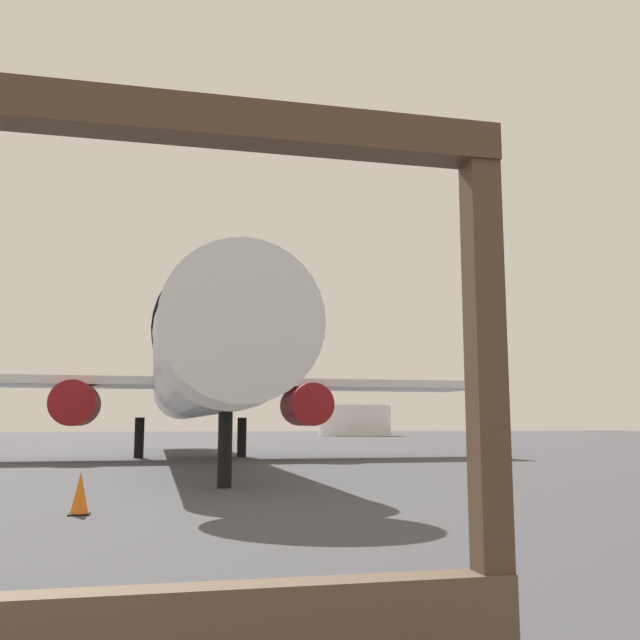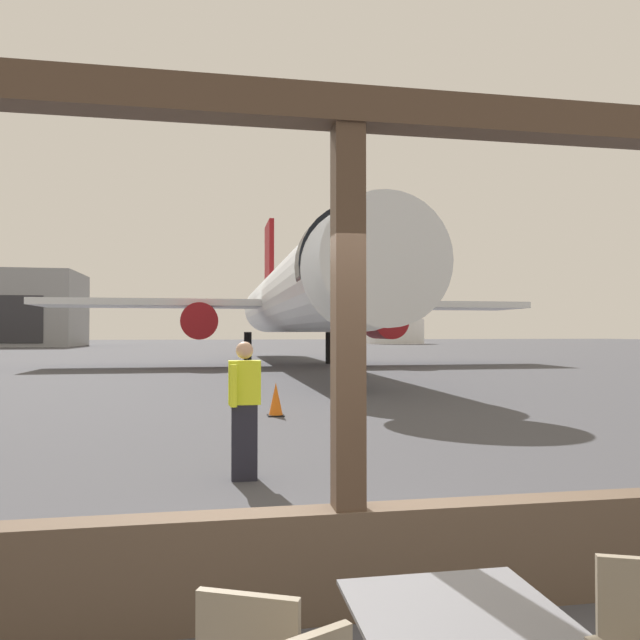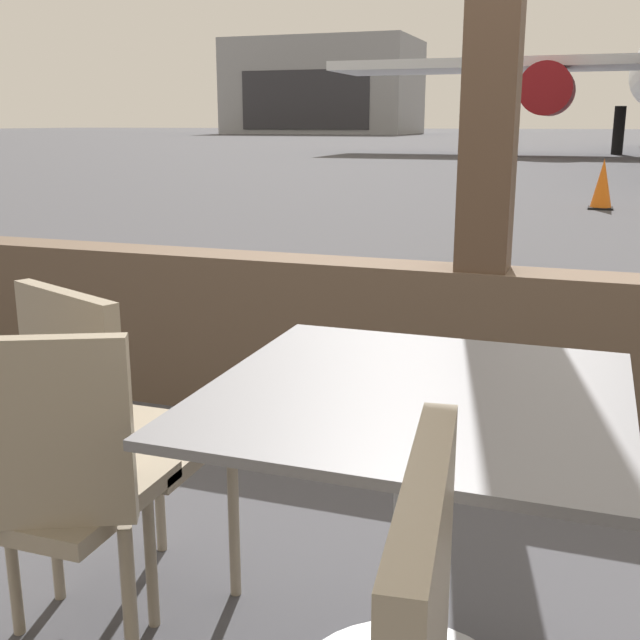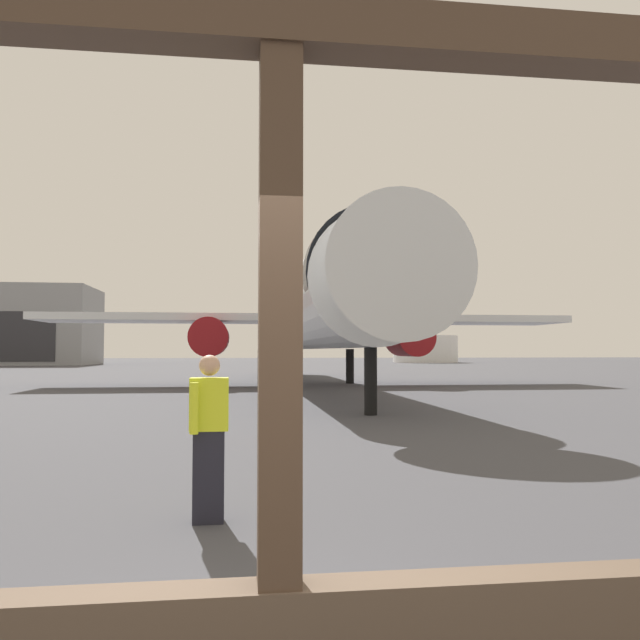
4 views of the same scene
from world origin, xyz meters
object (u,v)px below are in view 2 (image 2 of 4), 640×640
(distant_hangar, at_px, (1,309))
(fuel_storage_tank, at_px, (394,331))
(airplane, at_px, (295,298))
(ground_crew_worker, at_px, (244,408))
(traffic_cone, at_px, (276,400))

(distant_hangar, bearing_deg, fuel_storage_tank, 8.14)
(airplane, bearing_deg, fuel_storage_tank, 68.21)
(airplane, distance_m, distant_hangar, 61.76)
(fuel_storage_tank, bearing_deg, airplane, -111.79)
(airplane, relative_size, ground_crew_worker, 20.27)
(traffic_cone, xyz_separation_m, distant_hangar, (-29.03, 71.57, 4.56))
(traffic_cone, bearing_deg, ground_crew_worker, -99.83)
(traffic_cone, bearing_deg, airplane, 80.99)
(airplane, xyz_separation_m, fuel_storage_tank, (24.34, 60.87, -1.72))
(airplane, bearing_deg, ground_crew_worker, -99.20)
(fuel_storage_tank, bearing_deg, ground_crew_worker, -108.36)
(distant_hangar, height_order, fuel_storage_tank, distant_hangar)
(distant_hangar, bearing_deg, traffic_cone, -67.92)
(ground_crew_worker, relative_size, fuel_storage_tank, 0.18)
(airplane, distance_m, ground_crew_worker, 24.87)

